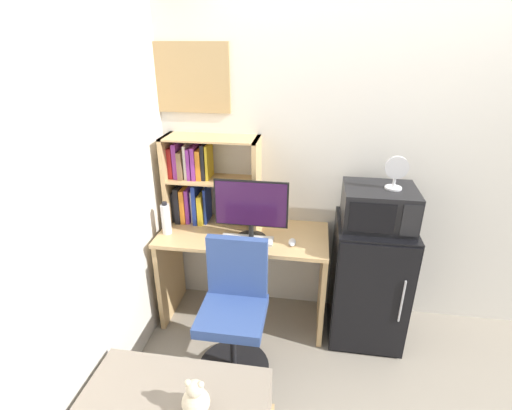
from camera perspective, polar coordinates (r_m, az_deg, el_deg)
name	(u,v)px	position (r m, az deg, el deg)	size (l,w,h in m)	color
wall_back	(432,163)	(3.01, 24.84, 5.78)	(6.40, 0.04, 2.60)	silver
wall_left	(13,259)	(1.84, -32.68, -6.77)	(0.04, 4.40, 2.60)	silver
desk	(244,261)	(2.97, -1.84, -8.33)	(1.26, 0.56, 0.78)	tan
hutch_bookshelf	(199,180)	(2.94, -8.48, 3.72)	(0.71, 0.27, 0.68)	tan
monitor	(251,208)	(2.66, -0.75, -0.46)	(0.52, 0.22, 0.45)	black
keyboard	(247,240)	(2.74, -1.38, -5.23)	(0.38, 0.12, 0.02)	silver
computer_mouse	(292,242)	(2.71, 5.44, -5.57)	(0.05, 0.11, 0.03)	silver
water_bottle	(166,219)	(2.88, -13.34, -2.03)	(0.07, 0.07, 0.25)	silver
mini_fridge	(368,281)	(2.99, 16.44, -10.82)	(0.53, 0.56, 0.93)	black
microwave	(379,207)	(2.71, 17.89, -0.22)	(0.48, 0.40, 0.27)	black
desk_fan	(396,171)	(2.63, 20.25, 4.74)	(0.15, 0.11, 0.22)	silver
desk_chair	(234,316)	(2.64, -3.27, -16.33)	(0.49, 0.49, 0.94)	black
teddy_bear	(196,399)	(2.10, -9.04, -26.82)	(0.14, 0.14, 0.21)	beige
wall_corkboard	(179,78)	(2.92, -11.42, 18.20)	(0.74, 0.02, 0.48)	tan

